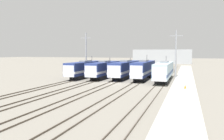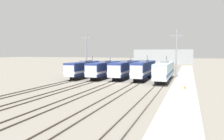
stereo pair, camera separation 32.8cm
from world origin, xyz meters
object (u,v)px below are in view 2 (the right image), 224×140
(catenary_tower_left, at_px, (86,53))
(catenary_tower_right, at_px, (176,54))
(locomotive_center, at_px, (126,69))
(locomotive_far_left, at_px, (85,69))
(traffic_cone, at_px, (185,87))
(locomotive_center_right, at_px, (144,69))
(locomotive_center_left, at_px, (104,69))
(locomotive_far_right, at_px, (164,71))

(catenary_tower_left, xyz_separation_m, catenary_tower_right, (23.39, 0.00, 0.00))
(locomotive_center, relative_size, catenary_tower_left, 1.65)
(locomotive_far_left, height_order, traffic_cone, locomotive_far_left)
(locomotive_center, relative_size, traffic_cone, 28.63)
(traffic_cone, bearing_deg, locomotive_center_right, 126.42)
(locomotive_center_right, height_order, traffic_cone, locomotive_center_right)
(locomotive_far_left, distance_m, traffic_cone, 25.84)
(catenary_tower_left, bearing_deg, traffic_cone, -32.97)
(locomotive_center_left, bearing_deg, locomotive_center, 25.48)
(locomotive_center, bearing_deg, locomotive_center_left, -154.52)
(locomotive_far_left, height_order, catenary_tower_left, catenary_tower_left)
(locomotive_center, xyz_separation_m, locomotive_center_right, (4.71, -1.52, 0.06))
(locomotive_center_right, distance_m, catenary_tower_left, 17.51)
(locomotive_center_left, height_order, locomotive_center_right, locomotive_center_right)
(traffic_cone, bearing_deg, catenary_tower_right, 98.13)
(locomotive_center_right, xyz_separation_m, locomotive_far_right, (4.71, -1.69, -0.05))
(locomotive_center, distance_m, locomotive_far_right, 9.95)
(locomotive_far_left, relative_size, locomotive_center_left, 1.01)
(locomotive_center_left, distance_m, locomotive_center, 5.22)
(locomotive_far_left, distance_m, locomotive_center_right, 14.21)
(locomotive_center, bearing_deg, catenary_tower_right, 13.45)
(locomotive_far_right, distance_m, catenary_tower_left, 22.42)
(locomotive_center_right, height_order, catenary_tower_right, catenary_tower_right)
(locomotive_center_right, bearing_deg, traffic_cone, -53.58)
(locomotive_far_left, height_order, locomotive_center_right, locomotive_center_right)
(locomotive_center_left, height_order, locomotive_far_right, locomotive_far_right)
(locomotive_center, xyz_separation_m, locomotive_far_right, (9.43, -3.20, 0.01))
(locomotive_center_left, distance_m, catenary_tower_left, 9.50)
(locomotive_center, xyz_separation_m, catenary_tower_left, (-11.88, 2.75, 3.68))
(locomotive_far_left, bearing_deg, locomotive_center_right, 5.80)
(locomotive_far_left, distance_m, locomotive_center_left, 4.77)
(locomotive_center_right, bearing_deg, locomotive_far_left, -174.20)
(catenary_tower_left, distance_m, catenary_tower_right, 23.39)
(catenary_tower_right, bearing_deg, locomotive_far_right, -109.32)
(locomotive_center, height_order, catenary_tower_right, catenary_tower_right)
(locomotive_center_left, bearing_deg, locomotive_center_right, 4.42)
(locomotive_far_right, distance_m, catenary_tower_right, 7.30)
(catenary_tower_right, bearing_deg, locomotive_far_left, -164.75)
(locomotive_center, bearing_deg, locomotive_far_right, -18.77)
(catenary_tower_left, bearing_deg, locomotive_center_right, -14.43)
(locomotive_far_right, bearing_deg, locomotive_center_left, 176.13)
(locomotive_far_right, relative_size, catenary_tower_left, 1.56)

